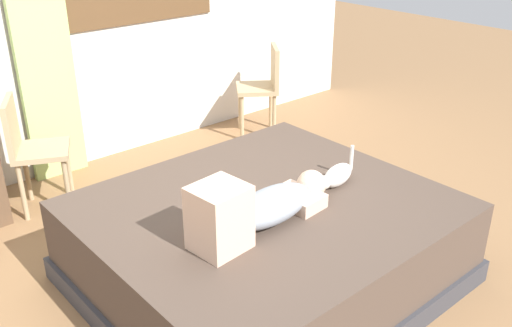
% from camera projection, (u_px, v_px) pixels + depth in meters
% --- Properties ---
extents(ground_plane, '(16.00, 16.00, 0.00)m').
position_uv_depth(ground_plane, '(245.00, 280.00, 3.49)').
color(ground_plane, olive).
extents(bed, '(2.00, 1.79, 0.53)m').
position_uv_depth(bed, '(265.00, 243.00, 3.39)').
color(bed, '#38383D').
rests_on(bed, ground).
extents(person_lying, '(0.94, 0.33, 0.34)m').
position_uv_depth(person_lying, '(259.00, 207.00, 3.00)').
color(person_lying, '#8C939E').
rests_on(person_lying, bed).
extents(cat, '(0.36, 0.15, 0.21)m').
position_uv_depth(cat, '(336.00, 176.00, 3.44)').
color(cat, silver).
rests_on(cat, bed).
extents(chair_by_desk, '(0.51, 0.51, 0.86)m').
position_uv_depth(chair_by_desk, '(30.00, 146.00, 4.07)').
color(chair_by_desk, tan).
rests_on(chair_by_desk, ground).
extents(chair_spare, '(0.53, 0.53, 0.86)m').
position_uv_depth(chair_spare, '(264.00, 83.00, 5.41)').
color(chair_spare, tan).
rests_on(chair_spare, ground).
extents(curtain_left, '(0.44, 0.06, 2.45)m').
position_uv_depth(curtain_left, '(39.00, 26.00, 4.31)').
color(curtain_left, '#ADCC75').
rests_on(curtain_left, ground).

